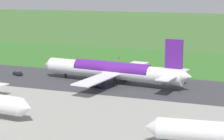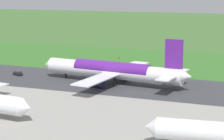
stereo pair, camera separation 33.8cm
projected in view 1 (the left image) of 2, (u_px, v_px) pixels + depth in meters
The scene contains 8 objects.
ground_plane at pixel (130, 85), 137.89m from camera, with size 800.00×800.00×0.00m, color #3D662D.
runway_asphalt at pixel (130, 85), 137.88m from camera, with size 600.00×31.38×0.06m, color #38383D.
apron_concrete at pixel (57, 133), 92.10m from camera, with size 440.00×110.00×0.05m, color gray.
grass_verge_foreground at pixel (160, 65), 172.55m from camera, with size 600.00×80.00×0.04m, color #346B27.
airliner_main at pixel (113, 71), 139.12m from camera, with size 54.13×44.39×15.88m.
service_car_ops at pixel (18, 73), 152.64m from camera, with size 4.56×3.54×1.62m.
no_stopping_sign at pixel (119, 59), 178.74m from camera, with size 0.60×0.10×2.28m.
traffic_cone_orange at pixel (109, 60), 183.67m from camera, with size 0.40×0.40×0.55m, color orange.
Camera 1 is at (-42.64, 127.62, 31.07)m, focal length 68.23 mm.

